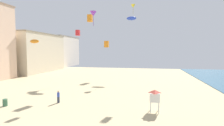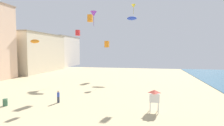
{
  "view_description": "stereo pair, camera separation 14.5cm",
  "coord_description": "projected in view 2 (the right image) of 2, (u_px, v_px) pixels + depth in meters",
  "views": [
    {
      "loc": [
        8.42,
        -11.17,
        6.99
      ],
      "look_at": [
        3.05,
        15.97,
        5.07
      ],
      "focal_mm": 28.64,
      "sensor_mm": 36.0,
      "label": 1
    },
    {
      "loc": [
        8.56,
        -11.14,
        6.99
      ],
      "look_at": [
        3.05,
        15.97,
        5.07
      ],
      "focal_mm": 28.64,
      "sensor_mm": 36.0,
      "label": 2
    }
  ],
  "objects": [
    {
      "name": "kite_orange_parafoil",
      "position": [
        35.0,
        41.0,
        33.76
      ],
      "size": [
        1.88,
        0.52,
        0.73
      ],
      "color": "orange"
    },
    {
      "name": "kite_blue_parafoil",
      "position": [
        132.0,
        18.0,
        48.64
      ],
      "size": [
        2.62,
        0.73,
        1.02
      ],
      "color": "blue"
    },
    {
      "name": "beach_trash_bin",
      "position": [
        5.0,
        102.0,
        22.6
      ],
      "size": [
        0.56,
        0.56,
        0.9
      ],
      "primitive_type": "cylinder",
      "color": "#3D6B4C",
      "rests_on": "ground"
    },
    {
      "name": "lifeguard_stand",
      "position": [
        154.0,
        96.0,
        20.3
      ],
      "size": [
        1.1,
        1.1,
        2.55
      ],
      "rotation": [
        0.0,
        0.0,
        -0.25
      ],
      "color": "white",
      "rests_on": "ground"
    },
    {
      "name": "boardwalk_hotel_far",
      "position": [
        59.0,
        51.0,
        81.82
      ],
      "size": [
        12.51,
        18.98,
        13.38
      ],
      "color": "silver",
      "rests_on": "ground"
    },
    {
      "name": "kite_yellow_delta",
      "position": [
        134.0,
        6.0,
        47.52
      ],
      "size": [
        1.13,
        1.13,
        2.58
      ],
      "color": "yellow"
    },
    {
      "name": "kite_orange_box_2",
      "position": [
        90.0,
        18.0,
        33.52
      ],
      "size": [
        0.84,
        0.84,
        1.33
      ],
      "color": "orange"
    },
    {
      "name": "boardwalk_hotel_mid",
      "position": [
        27.0,
        53.0,
        60.13
      ],
      "size": [
        16.54,
        22.09,
        12.59
      ],
      "color": "beige",
      "rests_on": "ground"
    },
    {
      "name": "kite_purple_delta",
      "position": [
        94.0,
        14.0,
        45.59
      ],
      "size": [
        1.63,
        1.63,
        3.71
      ],
      "color": "purple"
    },
    {
      "name": "kite_orange_box",
      "position": [
        107.0,
        44.0,
        45.22
      ],
      "size": [
        1.04,
        1.04,
        1.64
      ],
      "color": "orange"
    },
    {
      "name": "kite_red_box",
      "position": [
        78.0,
        33.0,
        26.9
      ],
      "size": [
        0.54,
        0.54,
        0.85
      ],
      "color": "red"
    },
    {
      "name": "kite_flyer",
      "position": [
        58.0,
        96.0,
        23.94
      ],
      "size": [
        0.34,
        0.34,
        1.64
      ],
      "rotation": [
        0.0,
        0.0,
        3.06
      ],
      "color": "#383D4C",
      "rests_on": "ground"
    }
  ]
}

